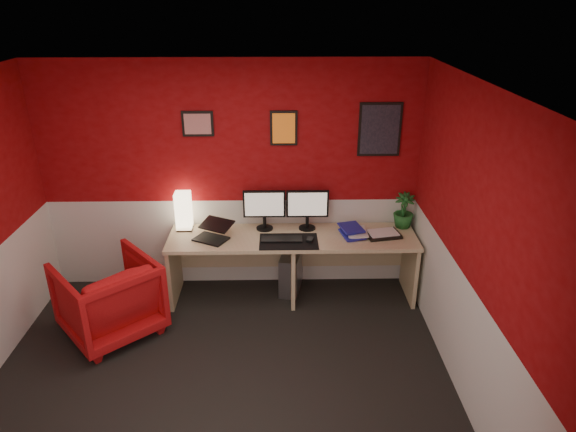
# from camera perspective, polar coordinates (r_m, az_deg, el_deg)

# --- Properties ---
(ground) EXTENTS (4.00, 3.50, 0.01)m
(ground) POSITION_cam_1_polar(r_m,az_deg,el_deg) (4.66, -7.45, -18.15)
(ground) COLOR black
(ground) RESTS_ON ground
(ceiling) EXTENTS (4.00, 3.50, 0.01)m
(ceiling) POSITION_cam_1_polar(r_m,az_deg,el_deg) (3.53, -9.65, 13.66)
(ceiling) COLOR white
(ceiling) RESTS_ON ground
(wall_back) EXTENTS (4.00, 0.01, 2.50)m
(wall_back) POSITION_cam_1_polar(r_m,az_deg,el_deg) (5.54, -6.35, 4.13)
(wall_back) COLOR maroon
(wall_back) RESTS_ON ground
(wall_right) EXTENTS (0.01, 3.50, 2.50)m
(wall_right) POSITION_cam_1_polar(r_m,az_deg,el_deg) (4.19, 19.94, -4.01)
(wall_right) COLOR maroon
(wall_right) RESTS_ON ground
(wainscot_back) EXTENTS (4.00, 0.01, 1.00)m
(wainscot_back) POSITION_cam_1_polar(r_m,az_deg,el_deg) (5.83, -6.03, -2.85)
(wainscot_back) COLOR silver
(wainscot_back) RESTS_ON ground
(wainscot_right) EXTENTS (0.01, 3.50, 1.00)m
(wainscot_right) POSITION_cam_1_polar(r_m,az_deg,el_deg) (4.57, 18.55, -12.37)
(wainscot_right) COLOR silver
(wainscot_right) RESTS_ON ground
(desk) EXTENTS (2.60, 0.65, 0.73)m
(desk) POSITION_cam_1_polar(r_m,az_deg,el_deg) (5.57, 0.50, -5.62)
(desk) COLOR tan
(desk) RESTS_ON ground
(shoji_lamp) EXTENTS (0.16, 0.16, 0.40)m
(shoji_lamp) POSITION_cam_1_polar(r_m,az_deg,el_deg) (5.59, -11.48, 0.43)
(shoji_lamp) COLOR #FFE5B2
(shoji_lamp) RESTS_ON desk
(laptop) EXTENTS (0.40, 0.36, 0.22)m
(laptop) POSITION_cam_1_polar(r_m,az_deg,el_deg) (5.33, -8.59, -1.56)
(laptop) COLOR black
(laptop) RESTS_ON desk
(monitor_left) EXTENTS (0.45, 0.06, 0.58)m
(monitor_left) POSITION_cam_1_polar(r_m,az_deg,el_deg) (5.45, -2.65, 1.34)
(monitor_left) COLOR black
(monitor_left) RESTS_ON desk
(monitor_right) EXTENTS (0.45, 0.06, 0.58)m
(monitor_right) POSITION_cam_1_polar(r_m,az_deg,el_deg) (5.46, 2.18, 1.36)
(monitor_right) COLOR black
(monitor_right) RESTS_ON desk
(desk_mat) EXTENTS (0.60, 0.38, 0.01)m
(desk_mat) POSITION_cam_1_polar(r_m,az_deg,el_deg) (5.28, 0.08, -2.84)
(desk_mat) COLOR black
(desk_mat) RESTS_ON desk
(keyboard) EXTENTS (0.42, 0.14, 0.02)m
(keyboard) POSITION_cam_1_polar(r_m,az_deg,el_deg) (5.30, -0.69, -2.58)
(keyboard) COLOR black
(keyboard) RESTS_ON desk_mat
(mouse) EXTENTS (0.08, 0.11, 0.03)m
(mouse) POSITION_cam_1_polar(r_m,az_deg,el_deg) (5.28, 2.44, -2.63)
(mouse) COLOR black
(mouse) RESTS_ON desk_mat
(book_bottom) EXTENTS (0.27, 0.33, 0.03)m
(book_bottom) POSITION_cam_1_polar(r_m,az_deg,el_deg) (5.41, 6.04, -2.17)
(book_bottom) COLOR #202093
(book_bottom) RESTS_ON desk
(book_middle) EXTENTS (0.22, 0.29, 0.02)m
(book_middle) POSITION_cam_1_polar(r_m,az_deg,el_deg) (5.43, 6.53, -1.79)
(book_middle) COLOR silver
(book_middle) RESTS_ON book_bottom
(book_top) EXTENTS (0.28, 0.33, 0.03)m
(book_top) POSITION_cam_1_polar(r_m,az_deg,el_deg) (5.43, 5.96, -1.47)
(book_top) COLOR #202093
(book_top) RESTS_ON book_middle
(zen_tray) EXTENTS (0.39, 0.31, 0.03)m
(zen_tray) POSITION_cam_1_polar(r_m,az_deg,el_deg) (5.50, 10.45, -2.01)
(zen_tray) COLOR black
(zen_tray) RESTS_ON desk
(potted_plant) EXTENTS (0.25, 0.25, 0.39)m
(potted_plant) POSITION_cam_1_polar(r_m,az_deg,el_deg) (5.67, 12.70, 0.60)
(potted_plant) COLOR #19591E
(potted_plant) RESTS_ON desk
(pc_tower) EXTENTS (0.28, 0.48, 0.45)m
(pc_tower) POSITION_cam_1_polar(r_m,az_deg,el_deg) (5.76, 0.33, -6.15)
(pc_tower) COLOR #99999E
(pc_tower) RESTS_ON ground
(armchair) EXTENTS (1.18, 1.18, 0.77)m
(armchair) POSITION_cam_1_polar(r_m,az_deg,el_deg) (5.30, -19.22, -8.53)
(armchair) COLOR red
(armchair) RESTS_ON ground
(art_left) EXTENTS (0.32, 0.02, 0.26)m
(art_left) POSITION_cam_1_polar(r_m,az_deg,el_deg) (5.39, -9.97, 10.03)
(art_left) COLOR red
(art_left) RESTS_ON wall_back
(art_center) EXTENTS (0.28, 0.02, 0.36)m
(art_center) POSITION_cam_1_polar(r_m,az_deg,el_deg) (5.34, -0.48, 9.70)
(art_center) COLOR orange
(art_center) RESTS_ON wall_back
(art_right) EXTENTS (0.44, 0.02, 0.56)m
(art_right) POSITION_cam_1_polar(r_m,az_deg,el_deg) (5.45, 10.13, 9.40)
(art_right) COLOR black
(art_right) RESTS_ON wall_back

